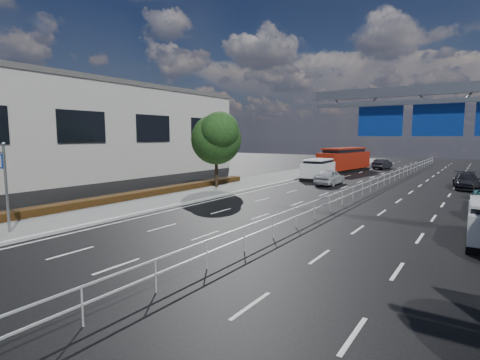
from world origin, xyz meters
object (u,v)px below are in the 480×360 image
Objects in this scene: white_minivan at (318,170)px; near_car_dark at (382,164)px; red_bus at (344,159)px; toilet_sign at (0,172)px; overhead_gantry at (457,112)px; parked_car_dark at (467,181)px; near_car_silver at (330,177)px.

near_car_dark is (2.42, 18.07, -0.40)m from white_minivan.
red_bus is (-0.49, 10.11, 0.55)m from white_minivan.
toilet_sign is 0.42× the size of overhead_gantry.
overhead_gantry is at bearing -57.11° from white_minivan.
red_bus is 8.53m from near_car_dark.
near_car_dark is at bearing 115.75° from parked_car_dark.
red_bus is at bearing 115.91° from overhead_gantry.
toilet_sign reaches higher than parked_car_dark.
white_minivan is (3.95, 29.26, -1.86)m from toilet_sign.
red_bus is (3.45, 39.36, -1.30)m from toilet_sign.
toilet_sign is at bearing -127.05° from parked_car_dark.
toilet_sign is 39.54m from red_bus.
white_minivan is 4.22m from near_car_silver.
toilet_sign is 0.89× the size of parked_car_dark.
overhead_gantry is 0.95× the size of red_bus.
red_bus reaches higher than near_car_dark.
red_bus is at bearing 139.37° from parked_car_dark.
overhead_gantry reaches higher than near_car_dark.
parked_car_dark is (-0.24, 19.95, -4.90)m from overhead_gantry.
toilet_sign reaches higher than white_minivan.
near_car_silver is at bearing -69.37° from red_bus.
toilet_sign is 0.40× the size of red_bus.
toilet_sign is 0.83× the size of white_minivan.
white_minivan is 1.24× the size of near_car_dark.
red_bus is 2.44× the size of near_car_silver.
red_bus is at bearing 84.99° from toilet_sign.
parked_car_dark is at bearing 0.44° from white_minivan.
near_car_silver reaches higher than parked_car_dark.
near_car_silver is (2.54, -3.36, -0.34)m from white_minivan.
white_minivan is at bearing -79.28° from red_bus.
white_minivan is at bearing 89.57° from near_car_dark.
near_car_dark is (-11.32, 37.27, -4.91)m from overhead_gantry.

